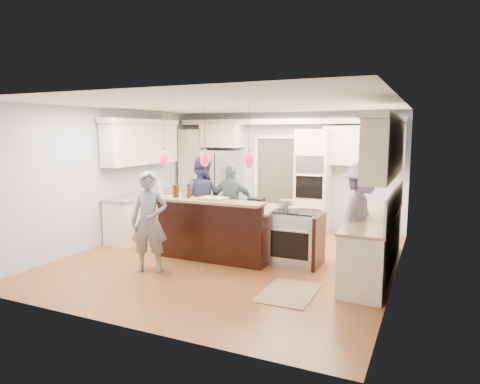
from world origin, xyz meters
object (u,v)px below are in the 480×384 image
(refrigerator, at_px, (221,187))
(person_bar_end, at_px, (149,222))
(island_range, at_px, (297,238))
(person_far_left, at_px, (201,199))
(kitchen_island, at_px, (221,229))

(refrigerator, relative_size, person_bar_end, 1.11)
(island_range, distance_m, person_bar_end, 2.49)
(refrigerator, xyz_separation_m, island_range, (2.71, -2.49, -0.44))
(refrigerator, distance_m, person_far_left, 1.85)
(person_bar_end, bearing_deg, kitchen_island, 39.69)
(kitchen_island, distance_m, person_far_left, 1.22)
(kitchen_island, distance_m, island_range, 1.41)
(refrigerator, bearing_deg, island_range, -42.59)
(kitchen_island, bearing_deg, person_far_left, 137.61)
(island_range, bearing_deg, kitchen_island, -176.90)
(kitchen_island, relative_size, person_bar_end, 1.29)
(refrigerator, xyz_separation_m, kitchen_island, (1.30, -2.57, -0.42))
(person_bar_end, height_order, person_far_left, person_far_left)
(kitchen_island, height_order, person_bar_end, person_bar_end)
(island_range, relative_size, person_bar_end, 0.57)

